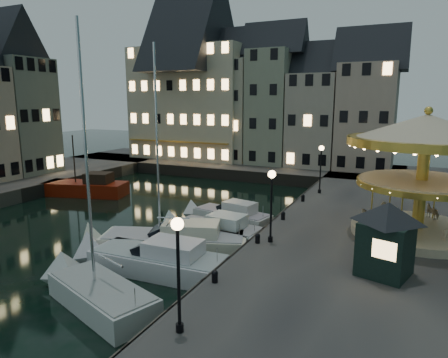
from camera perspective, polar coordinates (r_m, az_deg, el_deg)
The scene contains 28 objects.
ground at distance 26.02m, azimuth -9.62°, elevation -9.89°, with size 160.00×160.00×0.00m, color black.
quay_east at distance 27.28m, azimuth 23.90°, elevation -8.27°, with size 16.00×56.00×1.30m, color #474442.
quay_north at distance 53.39m, azimuth 0.31°, elevation 1.90°, with size 44.00×12.00×1.30m, color #474442.
quaywall_e at distance 28.43m, azimuth 7.50°, elevation -6.60°, with size 0.15×44.00×1.30m, color #47423A.
quaywall_n at distance 47.20m, azimuth -0.53°, elevation 0.66°, with size 48.00×0.15×1.30m, color #47423A.
streetlamp_a at distance 13.86m, azimuth -6.58°, elevation -11.27°, with size 0.44×0.44×4.17m.
streetlamp_b at distance 22.58m, azimuth 6.78°, elevation -2.40°, with size 0.44×0.44×4.17m.
streetlamp_c at distance 35.43m, azimuth 13.67°, elevation 2.33°, with size 0.44×0.44×4.17m.
bollard_a at distance 18.31m, azimuth -1.33°, elevation -13.66°, with size 0.30×0.30×0.57m.
bollard_b at distance 23.00m, azimuth 4.81°, elevation -8.38°, with size 0.30×0.30×0.57m.
bollard_c at distance 27.53m, azimuth 8.43°, elevation -5.15°, with size 0.30×0.30×0.57m.
bollard_d at distance 32.67m, azimuth 11.21°, elevation -2.63°, with size 0.30×0.30×0.57m.
townhouse_na at distance 60.09m, azimuth -9.03°, elevation 9.63°, with size 5.50×8.00×12.80m.
townhouse_nb at distance 57.22m, azimuth -4.43°, elevation 10.17°, with size 6.16×8.00×13.80m.
townhouse_nc at distance 54.51m, azimuth 1.21°, elevation 10.67°, with size 6.82×8.00×14.80m.
townhouse_nd at distance 52.45m, azimuth 7.08°, elevation 11.12°, with size 5.50×8.00×15.80m.
townhouse_ne at distance 51.05m, azimuth 12.94°, elevation 9.23°, with size 6.16×8.00×12.80m.
townhouse_nf at distance 50.11m, azimuth 19.83°, elevation 9.40°, with size 6.82×8.00×13.80m.
townhouse_wc at distance 50.49m, azimuth -27.76°, elevation 9.02°, with size 8.80×5.50×14.20m.
hotel_corner at distance 57.19m, azimuth -4.41°, elevation 11.67°, with size 17.60×9.00×16.80m.
motorboat_a at distance 20.07m, azimuth -17.86°, elevation -15.26°, with size 7.15×4.42×11.94m.
motorboat_b at distance 22.71m, azimuth -10.13°, elevation -11.37°, with size 8.80×2.87×2.15m.
motorboat_c at distance 25.32m, azimuth -7.97°, elevation -8.80°, with size 9.89×5.68×13.33m.
motorboat_d at distance 27.05m, azimuth -1.69°, elevation -7.46°, with size 7.20×2.94×2.15m.
motorboat_e at distance 30.29m, azimuth 0.47°, elevation -5.40°, with size 7.11×3.24×2.15m.
red_fishing_boat at distance 41.87m, azimuth -18.98°, elevation -1.24°, with size 8.60×4.83×6.14m.
carousel at distance 25.92m, azimuth 26.76°, elevation 3.45°, with size 8.74×8.74×7.65m.
ticket_kiosk at distance 19.78m, azimuth 22.27°, elevation -6.27°, with size 3.36×3.36×3.94m.
Camera 1 is at (13.98, -19.88, 9.30)m, focal length 32.00 mm.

